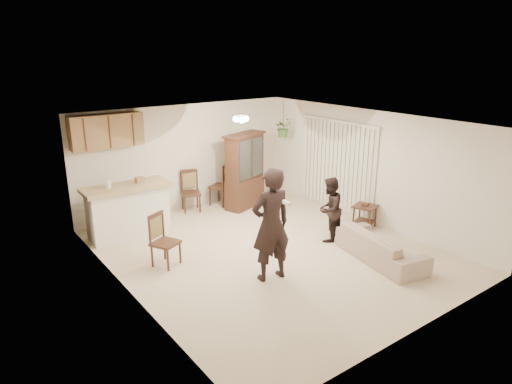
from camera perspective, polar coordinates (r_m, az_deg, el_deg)
floor at (r=8.87m, az=1.63°, el=-7.40°), size 6.50×6.50×0.00m
ceiling at (r=8.14m, az=1.78°, el=8.78°), size 5.50×6.50×0.02m
wall_back at (r=11.07m, az=-8.72°, el=4.34°), size 5.50×0.02×2.50m
wall_front at (r=6.35m, az=20.17°, el=-6.67°), size 5.50×0.02×2.50m
wall_left at (r=7.15m, az=-15.99°, el=-3.52°), size 0.02×6.50×2.50m
wall_right at (r=10.28m, az=13.89°, el=3.01°), size 0.02×6.50×2.50m
breakfast_bar at (r=9.77m, az=-15.64°, el=-2.49°), size 1.60×0.55×1.00m
bar_top at (r=9.61m, az=-15.91°, el=0.60°), size 1.75×0.70×0.08m
upper_cabinets at (r=10.02m, az=-18.16°, el=7.26°), size 1.50×0.34×0.70m
vertical_blinds at (r=10.87m, az=10.09°, el=3.21°), size 0.06×2.30×2.10m
ceiling_fixture at (r=9.23m, az=-1.88°, el=9.19°), size 0.36×0.36×0.20m
hanging_plant at (r=11.51m, az=3.43°, el=8.06°), size 0.43×0.37×0.48m
plant_cord at (r=11.46m, az=3.46°, el=9.66°), size 0.01×0.01×0.65m
sofa at (r=8.68m, az=15.41°, el=-5.98°), size 1.08×1.98×0.73m
adult at (r=7.53m, az=1.88°, el=-4.61°), size 0.71×0.51×1.80m
child at (r=9.23m, az=9.17°, el=-2.08°), size 0.80×0.72×1.35m
china_hutch at (r=11.03m, az=-1.43°, el=2.61°), size 1.24×0.79×1.82m
side_table at (r=10.18m, az=13.42°, el=-2.95°), size 0.59×0.59×0.56m
chair_bar at (r=8.38m, az=-11.18°, el=-7.26°), size 0.57×0.57×0.96m
chair_hutch_left at (r=11.02m, az=-8.11°, el=-0.95°), size 0.55×0.55×0.98m
chair_hutch_right at (r=11.37m, az=-4.43°, el=-0.12°), size 0.62×0.62×1.06m
controller_adult at (r=6.97m, az=3.83°, el=-1.36°), size 0.07×0.17×0.05m
controller_child at (r=9.08m, az=10.98°, el=-1.62°), size 0.07×0.12×0.04m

